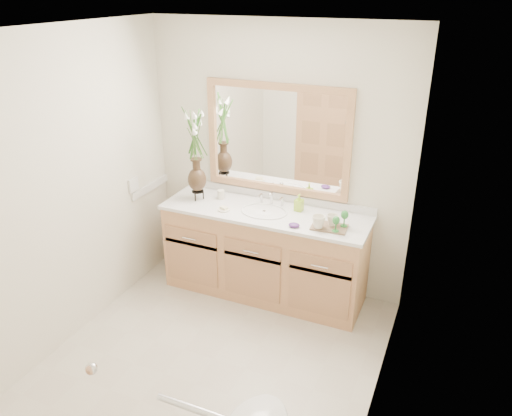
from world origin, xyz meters
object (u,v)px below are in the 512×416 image
at_px(tumbler, 221,194).
at_px(tray, 329,227).
at_px(flower_vase, 195,142).
at_px(soap_bottle, 299,203).

bearing_deg(tumbler, tray, -9.94).
bearing_deg(tumbler, flower_vase, -152.85).
xyz_separation_m(soap_bottle, tray, (0.34, -0.22, -0.06)).
bearing_deg(tray, flower_vase, 172.25).
xyz_separation_m(flower_vase, soap_bottle, (0.93, 0.13, -0.48)).
distance_m(soap_bottle, tray, 0.41).
distance_m(tumbler, soap_bottle, 0.75).
height_order(soap_bottle, tray, soap_bottle).
bearing_deg(soap_bottle, tray, -27.80).
height_order(flower_vase, tumbler, flower_vase).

